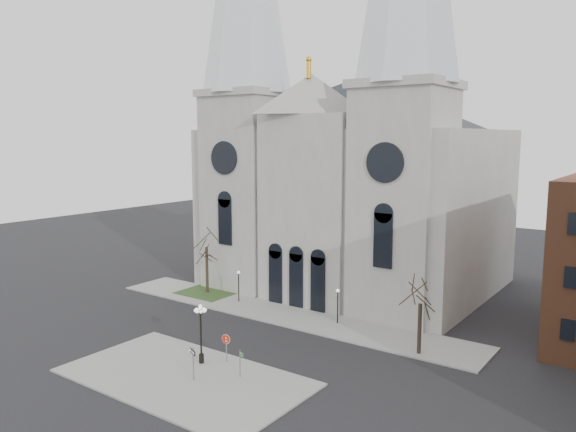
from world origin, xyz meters
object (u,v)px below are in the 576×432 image
Objects in this scene: stop_sign at (226,342)px; street_name_sign at (241,361)px; globe_lamp at (201,326)px; one_way_sign at (193,359)px.

street_name_sign is at bearing -13.51° from stop_sign.
globe_lamp is 2.31× the size of street_name_sign.
stop_sign is 1.10× the size of street_name_sign.
stop_sign is 0.93× the size of one_way_sign.
one_way_sign is 1.18× the size of street_name_sign.
globe_lamp is (-1.39, -1.31, 1.32)m from stop_sign.
stop_sign is at bearing 43.43° from globe_lamp.
globe_lamp is at bearing -120.98° from stop_sign.
street_name_sign is at bearing -2.69° from globe_lamp.
stop_sign is at bearing 170.06° from street_name_sign.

